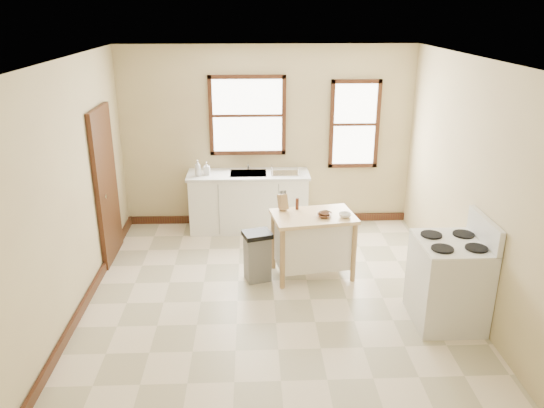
% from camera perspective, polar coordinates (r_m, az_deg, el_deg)
% --- Properties ---
extents(floor, '(5.00, 5.00, 0.00)m').
position_cam_1_polar(floor, '(6.47, 0.23, -10.31)').
color(floor, beige).
rests_on(floor, ground).
extents(ceiling, '(5.00, 5.00, 0.00)m').
position_cam_1_polar(ceiling, '(5.58, 0.27, 15.23)').
color(ceiling, white).
rests_on(ceiling, ground).
extents(wall_back, '(4.50, 0.04, 2.80)m').
position_cam_1_polar(wall_back, '(8.28, -0.52, 7.15)').
color(wall_back, '#CEBD87').
rests_on(wall_back, ground).
extents(wall_left, '(0.04, 5.00, 2.80)m').
position_cam_1_polar(wall_left, '(6.20, -21.01, 1.13)').
color(wall_left, '#CEBD87').
rests_on(wall_left, ground).
extents(wall_right, '(0.04, 5.00, 2.80)m').
position_cam_1_polar(wall_right, '(6.38, 20.89, 1.67)').
color(wall_right, '#CEBD87').
rests_on(wall_right, ground).
extents(window_main, '(1.17, 0.06, 1.22)m').
position_cam_1_polar(window_main, '(8.18, -2.66, 9.48)').
color(window_main, '#3B1510').
rests_on(window_main, wall_back).
extents(window_side, '(0.77, 0.06, 1.37)m').
position_cam_1_polar(window_side, '(8.36, 8.86, 8.45)').
color(window_side, '#3B1510').
rests_on(window_side, wall_back).
extents(door_left, '(0.06, 0.90, 2.10)m').
position_cam_1_polar(door_left, '(7.47, -17.41, 1.92)').
color(door_left, '#3B1510').
rests_on(door_left, ground).
extents(baseboard_back, '(4.50, 0.04, 0.12)m').
position_cam_1_polar(baseboard_back, '(8.66, -0.49, -1.56)').
color(baseboard_back, '#3B1510').
rests_on(baseboard_back, ground).
extents(baseboard_left, '(0.04, 5.00, 0.12)m').
position_cam_1_polar(baseboard_left, '(6.73, -19.31, -9.69)').
color(baseboard_left, '#3B1510').
rests_on(baseboard_left, ground).
extents(sink_counter, '(1.86, 0.62, 0.92)m').
position_cam_1_polar(sink_counter, '(8.26, -2.52, 0.28)').
color(sink_counter, white).
rests_on(sink_counter, ground).
extents(faucet, '(0.03, 0.03, 0.22)m').
position_cam_1_polar(faucet, '(8.25, -2.58, 4.43)').
color(faucet, silver).
rests_on(faucet, sink_counter).
extents(soap_bottle_a, '(0.12, 0.12, 0.24)m').
position_cam_1_polar(soap_bottle_a, '(8.02, -7.99, 3.86)').
color(soap_bottle_a, '#B2B2B2').
rests_on(soap_bottle_a, sink_counter).
extents(soap_bottle_b, '(0.09, 0.09, 0.19)m').
position_cam_1_polar(soap_bottle_b, '(8.07, -7.03, 3.83)').
color(soap_bottle_b, '#B2B2B2').
rests_on(soap_bottle_b, sink_counter).
extents(dish_rack, '(0.43, 0.33, 0.10)m').
position_cam_1_polar(dish_rack, '(8.05, 1.37, 3.59)').
color(dish_rack, silver).
rests_on(dish_rack, sink_counter).
extents(kitchen_island, '(1.11, 0.81, 0.84)m').
position_cam_1_polar(kitchen_island, '(6.88, 4.40, -4.42)').
color(kitchen_island, '#E8B888').
rests_on(kitchen_island, ground).
extents(knife_block, '(0.13, 0.13, 0.20)m').
position_cam_1_polar(knife_block, '(6.83, 1.18, 0.15)').
color(knife_block, tan).
rests_on(knife_block, kitchen_island).
extents(pepper_grinder, '(0.05, 0.05, 0.15)m').
position_cam_1_polar(pepper_grinder, '(6.86, 2.72, 0.02)').
color(pepper_grinder, '#441E12').
rests_on(pepper_grinder, kitchen_island).
extents(bowl_a, '(0.20, 0.20, 0.04)m').
position_cam_1_polar(bowl_a, '(6.65, 5.60, -1.24)').
color(bowl_a, brown).
rests_on(bowl_a, kitchen_island).
extents(bowl_b, '(0.22, 0.22, 0.04)m').
position_cam_1_polar(bowl_b, '(6.71, 5.76, -1.05)').
color(bowl_b, brown).
rests_on(bowl_b, kitchen_island).
extents(bowl_c, '(0.19, 0.19, 0.05)m').
position_cam_1_polar(bowl_c, '(6.68, 7.86, -1.21)').
color(bowl_c, silver).
rests_on(bowl_c, kitchen_island).
extents(trash_bin, '(0.41, 0.37, 0.66)m').
position_cam_1_polar(trash_bin, '(6.78, -1.58, -5.62)').
color(trash_bin, slate).
rests_on(trash_bin, ground).
extents(gas_stove, '(0.77, 0.78, 1.23)m').
position_cam_1_polar(gas_stove, '(6.11, 18.54, -6.85)').
color(gas_stove, silver).
rests_on(gas_stove, ground).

